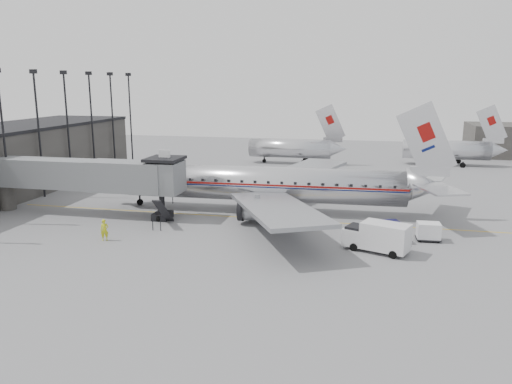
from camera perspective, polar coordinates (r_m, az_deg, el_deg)
ground at (r=46.14m, az=-1.65°, el=-4.93°), size 160.00×160.00×0.00m
apron_line at (r=51.20m, az=3.26°, el=-3.18°), size 60.00×0.15×0.01m
jet_bridge at (r=54.74m, az=-17.87°, el=1.74°), size 21.00×6.20×7.10m
floodlight_masts at (r=67.82m, az=-22.12°, el=6.96°), size 0.90×42.25×15.25m
distant_aircraft_near at (r=86.33m, az=4.03°, el=5.07°), size 16.39×3.20×10.26m
distant_aircraft_mid at (r=90.36m, az=21.01°, el=4.60°), size 16.39×3.20×10.26m
airliner at (r=53.76m, az=1.46°, el=0.91°), size 38.07×35.26×12.04m
service_van at (r=42.59m, az=13.67°, el=-4.93°), size 5.71×3.84×2.51m
baggage_cart_navy at (r=45.37m, az=14.73°, el=-4.36°), size 2.84×2.51×1.85m
baggage_cart_white at (r=46.86m, az=19.11°, el=-4.26°), size 2.15×1.69×1.62m
ramp_worker at (r=46.28m, az=-16.93°, el=-4.18°), size 0.83×0.72×1.93m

